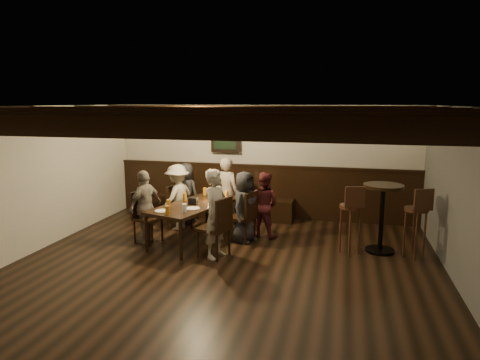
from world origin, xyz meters
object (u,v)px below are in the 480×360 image
(chair_right_far, at_px, (215,239))
(person_right_far, at_px, (216,214))
(person_bench_centre, at_px, (227,193))
(person_right_near, at_px, (244,207))
(high_top_table, at_px, (382,208))
(person_left_far, at_px, (145,206))
(dining_table, at_px, (195,207))
(person_bench_left, at_px, (186,193))
(person_left_near, at_px, (178,197))
(chair_right_near, at_px, (243,226))
(person_bench_right, at_px, (264,204))
(bar_stool_right, at_px, (415,232))
(chair_left_near, at_px, (179,216))
(bar_stool_left, at_px, (350,228))
(chair_left_far, at_px, (147,227))

(chair_right_far, relative_size, person_right_far, 0.69)
(person_bench_centre, height_order, person_right_near, person_bench_centre)
(person_bench_centre, height_order, high_top_table, person_bench_centre)
(person_right_near, bearing_deg, person_left_far, 120.96)
(dining_table, height_order, person_bench_left, person_bench_left)
(person_bench_left, bearing_deg, person_bench_centre, -170.54)
(chair_right_far, bearing_deg, person_right_near, -1.86)
(person_right_near, bearing_deg, person_left_near, 90.00)
(chair_right_near, relative_size, person_bench_right, 0.76)
(chair_right_near, distance_m, bar_stool_right, 2.86)
(person_bench_right, distance_m, person_right_near, 0.48)
(chair_left_near, relative_size, person_right_near, 0.67)
(chair_left_near, height_order, person_right_far, person_right_far)
(dining_table, height_order, person_left_far, person_left_far)
(chair_right_far, bearing_deg, person_right_far, -90.00)
(chair_right_near, xyz_separation_m, person_right_near, (0.03, -0.01, 0.36))
(person_bench_left, bearing_deg, bar_stool_right, -177.00)
(person_left_near, distance_m, person_right_far, 1.75)
(chair_right_far, relative_size, person_left_far, 0.76)
(dining_table, relative_size, bar_stool_right, 1.73)
(person_left_far, distance_m, bar_stool_right, 4.53)
(person_bench_right, bearing_deg, person_right_near, 71.57)
(high_top_table, height_order, bar_stool_right, bar_stool_right)
(person_right_near, distance_m, bar_stool_right, 2.83)
(person_left_far, distance_m, high_top_table, 4.04)
(chair_right_far, bearing_deg, chair_right_near, 0.09)
(dining_table, height_order, bar_stool_right, bar_stool_right)
(chair_right_far, bearing_deg, dining_table, 58.02)
(chair_right_near, distance_m, person_left_near, 1.51)
(person_right_far, distance_m, bar_stool_left, 2.20)
(dining_table, bearing_deg, bar_stool_right, 17.95)
(chair_right_far, bearing_deg, chair_left_far, 90.00)
(dining_table, relative_size, high_top_table, 1.76)
(person_left_near, bearing_deg, chair_left_near, 90.00)
(dining_table, distance_m, chair_left_near, 0.93)
(person_bench_right, bearing_deg, person_right_far, 83.66)
(dining_table, bearing_deg, bar_stool_left, 17.35)
(person_bench_right, bearing_deg, person_bench_left, -0.00)
(bar_stool_left, bearing_deg, chair_right_far, -179.54)
(chair_right_far, relative_size, bar_stool_left, 0.85)
(chair_left_near, distance_m, high_top_table, 3.78)
(person_left_near, bearing_deg, person_bench_left, -161.57)
(person_bench_left, bearing_deg, person_right_near, 164.74)
(chair_left_far, height_order, bar_stool_right, bar_stool_right)
(chair_left_near, distance_m, bar_stool_right, 4.27)
(person_bench_left, bearing_deg, chair_right_near, 164.47)
(chair_right_near, xyz_separation_m, person_bench_centre, (-0.52, 0.78, 0.42))
(chair_left_near, relative_size, high_top_table, 0.75)
(person_right_far, xyz_separation_m, bar_stool_left, (2.08, 0.68, -0.29))
(chair_right_far, height_order, high_top_table, high_top_table)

